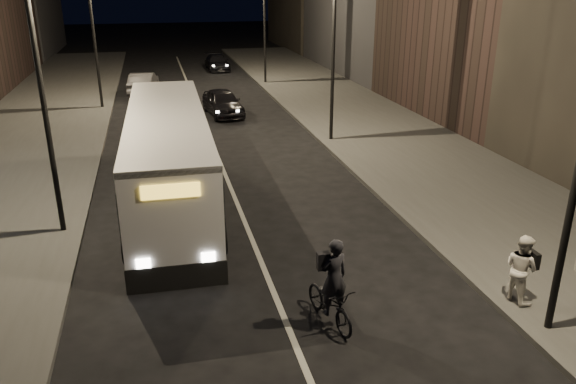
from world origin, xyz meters
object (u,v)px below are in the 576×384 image
streetlight_left_far (96,16)px  car_near (223,102)px  streetlight_right_mid (328,27)px  pedestrian_woman (521,268)px  streetlight_left_near (47,58)px  streetlight_right_far (261,8)px  car_mid (143,83)px  city_bus (169,155)px  cyclist_on_bicycle (331,295)px  car_far (217,62)px

streetlight_left_far → car_near: streetlight_left_far is taller
car_near → streetlight_right_mid: bearing=-66.4°
streetlight_right_mid → pedestrian_woman: (0.27, -14.83, -4.35)m
streetlight_left_near → streetlight_right_far: bearing=66.0°
streetlight_left_near → car_mid: (2.18, 22.29, -4.63)m
streetlight_right_far → city_bus: 23.70m
streetlight_right_mid → cyclist_on_bicycle: (-4.35, -14.51, -4.63)m
streetlight_left_far → car_near: bearing=-25.5°
pedestrian_woman → streetlight_right_far: bearing=-10.9°
streetlight_right_mid → car_mid: 17.26m
streetlight_right_far → car_mid: bearing=-168.6°
streetlight_right_mid → car_mid: size_ratio=1.84×
streetlight_right_mid → car_near: bearing=120.6°
car_far → streetlight_right_far: bearing=-74.2°
pedestrian_woman → car_far: (-2.65, 38.43, -0.38)m
cyclist_on_bicycle → car_near: size_ratio=0.51×
streetlight_right_far → pedestrian_woman: 31.14m
streetlight_left_far → streetlight_left_near: bearing=-90.0°
streetlight_left_far → pedestrian_woman: 27.48m
streetlight_right_far → cyclist_on_bicycle: 31.16m
streetlight_right_mid → city_bus: (-7.54, -6.18, -3.60)m
car_mid → car_far: car_mid is taller
streetlight_right_mid → car_mid: (-8.49, 14.29, -4.63)m
streetlight_right_far → streetlight_left_far: bearing=-150.6°
streetlight_right_far → streetlight_left_far: same height
streetlight_left_far → car_far: size_ratio=1.87×
pedestrian_woman → car_near: pedestrian_woman is taller
cyclist_on_bicycle → car_mid: (-4.14, 28.80, -0.01)m
streetlight_left_near → pedestrian_woman: 13.60m
streetlight_left_near → streetlight_right_mid: bearing=36.9°
cyclist_on_bicycle → car_far: 38.16m
streetlight_right_far → city_bus: (-7.54, -22.18, -3.60)m
pedestrian_woman → car_far: 38.52m
streetlight_left_far → cyclist_on_bicycle: bearing=-75.5°
streetlight_right_far → pedestrian_woman: streetlight_right_far is taller
city_bus → car_far: (5.16, 29.77, -1.13)m
streetlight_left_near → pedestrian_woman: bearing=-32.0°
car_near → car_far: 16.83m
pedestrian_woman → car_far: size_ratio=0.39×
streetlight_right_far → car_near: streetlight_right_far is taller
streetlight_right_far → streetlight_left_far: size_ratio=1.00×
streetlight_right_far → pedestrian_woman: (0.27, -30.83, -4.35)m
streetlight_right_mid → car_far: size_ratio=1.87×
pedestrian_woman → cyclist_on_bicycle: bearing=74.6°
streetlight_left_far → pedestrian_woman: size_ratio=4.77×
streetlight_right_far → streetlight_left_far: (-10.66, -6.00, 0.00)m
car_near → car_far: size_ratio=0.99×
streetlight_left_near → streetlight_left_far: size_ratio=1.00×
streetlight_right_far → car_mid: 9.82m
car_near → streetlight_right_far: bearing=59.0°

